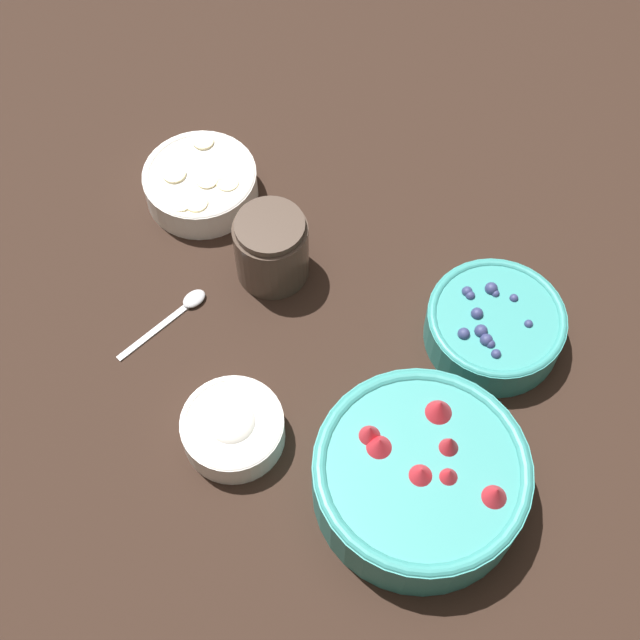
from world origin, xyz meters
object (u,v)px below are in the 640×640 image
object	(u,v)px
bowl_blueberries	(495,325)
bowl_bananas	(201,182)
bowl_strawberries	(420,476)
jar_chocolate	(272,250)
bowl_cream	(233,428)

from	to	relation	value
bowl_blueberries	bowl_bananas	bearing A→B (deg)	-143.70
bowl_strawberries	bowl_bananas	bearing A→B (deg)	-170.08
bowl_blueberries	bowl_bananas	world-z (taller)	bowl_blueberries
bowl_strawberries	bowl_bananas	distance (m)	0.50
bowl_bananas	jar_chocolate	bearing A→B (deg)	16.41
bowl_strawberries	bowl_bananas	world-z (taller)	bowl_strawberries
bowl_blueberries	bowl_strawberries	bearing A→B (deg)	-50.09
bowl_strawberries	jar_chocolate	bearing A→B (deg)	-173.05
bowl_cream	bowl_strawberries	bearing A→B (deg)	50.04
bowl_bananas	jar_chocolate	xyz separation A→B (m)	(0.15, 0.04, 0.02)
bowl_blueberries	jar_chocolate	distance (m)	0.29
bowl_strawberries	bowl_blueberries	world-z (taller)	bowl_strawberries
bowl_strawberries	bowl_bananas	size ratio (longest dim) A/B	1.55
bowl_blueberries	bowl_bananas	xyz separation A→B (m)	(-0.35, -0.26, -0.00)
bowl_cream	jar_chocolate	size ratio (longest dim) A/B	1.20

